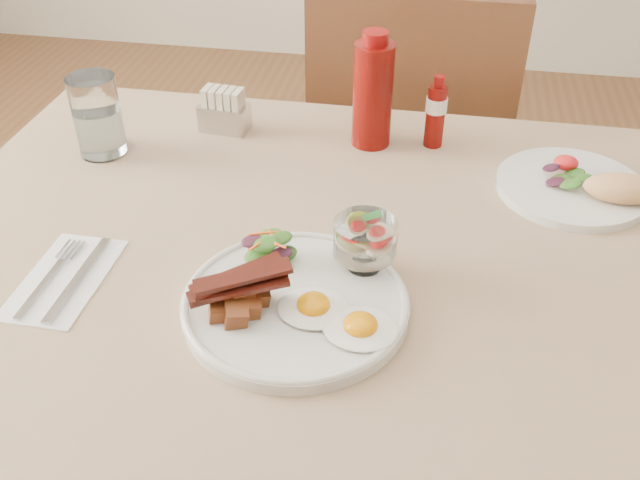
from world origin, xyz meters
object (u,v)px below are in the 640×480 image
at_px(chair_far, 407,158).
at_px(water_glass, 98,120).
at_px(sugar_caddy, 224,112).
at_px(second_plate, 583,186).
at_px(main_plate, 295,305).
at_px(fruit_cup, 365,238).
at_px(table, 377,302).
at_px(ketchup_bottle, 373,93).
at_px(hot_sauce_bottle, 436,113).

distance_m(chair_far, water_glass, 0.73).
bearing_deg(sugar_caddy, second_plate, -4.94).
distance_m(sugar_caddy, water_glass, 0.21).
xyz_separation_m(main_plate, fruit_cup, (0.07, 0.08, 0.05)).
xyz_separation_m(table, fruit_cup, (-0.02, -0.05, 0.15)).
relative_size(main_plate, water_glass, 2.10).
relative_size(ketchup_bottle, sugar_caddy, 2.21).
bearing_deg(chair_far, hot_sauce_bottle, -81.09).
height_order(fruit_cup, sugar_caddy, fruit_cup).
height_order(main_plate, water_glass, water_glass).
height_order(fruit_cup, water_glass, water_glass).
height_order(table, main_plate, main_plate).
xyz_separation_m(fruit_cup, sugar_caddy, (-0.29, 0.36, -0.03)).
relative_size(table, fruit_cup, 16.28).
relative_size(chair_far, fruit_cup, 11.39).
xyz_separation_m(main_plate, sugar_caddy, (-0.22, 0.44, 0.03)).
distance_m(table, second_plate, 0.36).
relative_size(fruit_cup, sugar_caddy, 0.93).
bearing_deg(main_plate, table, 55.71).
bearing_deg(chair_far, ketchup_bottle, -98.10).
bearing_deg(main_plate, hot_sauce_bottle, 72.23).
relative_size(chair_far, hot_sauce_bottle, 7.47).
xyz_separation_m(table, sugar_caddy, (-0.31, 0.31, 0.12)).
bearing_deg(table, fruit_cup, -107.14).
bearing_deg(main_plate, chair_far, 83.53).
bearing_deg(ketchup_bottle, hot_sauce_bottle, 6.09).
distance_m(main_plate, second_plate, 0.50).
bearing_deg(main_plate, ketchup_bottle, 84.86).
height_order(chair_far, ketchup_bottle, ketchup_bottle).
distance_m(table, ketchup_bottle, 0.36).
bearing_deg(hot_sauce_bottle, fruit_cup, -100.74).
bearing_deg(sugar_caddy, ketchup_bottle, 5.00).
xyz_separation_m(chair_far, ketchup_bottle, (-0.05, -0.36, 0.32)).
distance_m(chair_far, fruit_cup, 0.77).
relative_size(chair_far, water_glass, 6.97).
bearing_deg(sugar_caddy, water_glass, -142.28).
distance_m(main_plate, fruit_cup, 0.12).
relative_size(sugar_caddy, water_glass, 0.66).
distance_m(fruit_cup, water_glass, 0.53).
height_order(fruit_cup, hot_sauce_bottle, hot_sauce_bottle).
bearing_deg(water_glass, main_plate, -39.62).
distance_m(main_plate, ketchup_bottle, 0.45).
xyz_separation_m(second_plate, ketchup_bottle, (-0.34, 0.11, 0.08)).
bearing_deg(fruit_cup, chair_far, 88.72).
distance_m(table, fruit_cup, 0.16).
relative_size(main_plate, fruit_cup, 3.43).
height_order(table, fruit_cup, fruit_cup).
distance_m(second_plate, water_glass, 0.77).
distance_m(table, sugar_caddy, 0.45).
xyz_separation_m(ketchup_bottle, sugar_caddy, (-0.26, 0.00, -0.06)).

